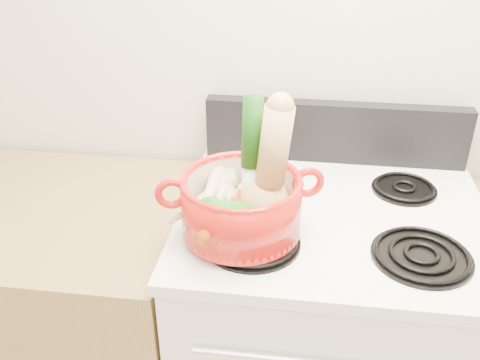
# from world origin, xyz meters

# --- Properties ---
(wall_back) EXTENTS (3.50, 0.02, 2.60)m
(wall_back) POSITION_xyz_m (0.00, 1.75, 1.30)
(wall_back) COLOR silver
(wall_back) RESTS_ON floor
(stove_body) EXTENTS (0.76, 0.65, 0.92)m
(stove_body) POSITION_xyz_m (0.00, 1.40, 0.46)
(stove_body) COLOR white
(stove_body) RESTS_ON floor
(cooktop) EXTENTS (0.78, 0.67, 0.03)m
(cooktop) POSITION_xyz_m (0.00, 1.40, 0.93)
(cooktop) COLOR white
(cooktop) RESTS_ON stove_body
(control_backsplash) EXTENTS (0.76, 0.05, 0.18)m
(control_backsplash) POSITION_xyz_m (0.00, 1.70, 1.04)
(control_backsplash) COLOR black
(control_backsplash) RESTS_ON cooktop
(burner_front_left) EXTENTS (0.22, 0.22, 0.02)m
(burner_front_left) POSITION_xyz_m (-0.19, 1.24, 0.96)
(burner_front_left) COLOR black
(burner_front_left) RESTS_ON cooktop
(burner_front_right) EXTENTS (0.22, 0.22, 0.02)m
(burner_front_right) POSITION_xyz_m (0.19, 1.24, 0.96)
(burner_front_right) COLOR black
(burner_front_right) RESTS_ON cooktop
(burner_back_left) EXTENTS (0.17, 0.17, 0.02)m
(burner_back_left) POSITION_xyz_m (-0.19, 1.54, 0.96)
(burner_back_left) COLOR black
(burner_back_left) RESTS_ON cooktop
(burner_back_right) EXTENTS (0.17, 0.17, 0.02)m
(burner_back_right) POSITION_xyz_m (0.19, 1.54, 0.96)
(burner_back_right) COLOR black
(burner_back_right) RESTS_ON cooktop
(dutch_oven) EXTENTS (0.34, 0.34, 0.14)m
(dutch_oven) POSITION_xyz_m (-0.22, 1.27, 1.04)
(dutch_oven) COLOR #B7150F
(dutch_oven) RESTS_ON burner_front_left
(pot_handle_left) EXTENTS (0.08, 0.04, 0.08)m
(pot_handle_left) POSITION_xyz_m (-0.37, 1.22, 1.08)
(pot_handle_left) COLOR #B7150F
(pot_handle_left) RESTS_ON dutch_oven
(pot_handle_right) EXTENTS (0.08, 0.04, 0.08)m
(pot_handle_right) POSITION_xyz_m (-0.07, 1.31, 1.08)
(pot_handle_right) COLOR #B7150F
(pot_handle_right) RESTS_ON dutch_oven
(squash) EXTENTS (0.16, 0.13, 0.29)m
(squash) POSITION_xyz_m (-0.17, 1.29, 1.14)
(squash) COLOR tan
(squash) RESTS_ON dutch_oven
(leek) EXTENTS (0.05, 0.09, 0.30)m
(leek) POSITION_xyz_m (-0.20, 1.30, 1.14)
(leek) COLOR silver
(leek) RESTS_ON dutch_oven
(ginger) EXTENTS (0.08, 0.07, 0.04)m
(ginger) POSITION_xyz_m (-0.19, 1.34, 1.02)
(ginger) COLOR #D2B181
(ginger) RESTS_ON dutch_oven
(parsnip_0) EXTENTS (0.11, 0.20, 0.06)m
(parsnip_0) POSITION_xyz_m (-0.26, 1.29, 1.02)
(parsnip_0) COLOR beige
(parsnip_0) RESTS_ON dutch_oven
(parsnip_1) EXTENTS (0.11, 0.21, 0.06)m
(parsnip_1) POSITION_xyz_m (-0.30, 1.27, 1.03)
(parsnip_1) COLOR beige
(parsnip_1) RESTS_ON dutch_oven
(parsnip_2) EXTENTS (0.11, 0.22, 0.06)m
(parsnip_2) POSITION_xyz_m (-0.25, 1.31, 1.04)
(parsnip_2) COLOR beige
(parsnip_2) RESTS_ON dutch_oven
(parsnip_3) EXTENTS (0.16, 0.20, 0.06)m
(parsnip_3) POSITION_xyz_m (-0.31, 1.28, 1.04)
(parsnip_3) COLOR beige
(parsnip_3) RESTS_ON dutch_oven
(parsnip_4) EXTENTS (0.06, 0.22, 0.06)m
(parsnip_4) POSITION_xyz_m (-0.27, 1.32, 1.04)
(parsnip_4) COLOR beige
(parsnip_4) RESTS_ON dutch_oven
(parsnip_5) EXTENTS (0.06, 0.22, 0.06)m
(parsnip_5) POSITION_xyz_m (-0.30, 1.28, 1.05)
(parsnip_5) COLOR beige
(parsnip_5) RESTS_ON dutch_oven
(carrot_0) EXTENTS (0.05, 0.18, 0.05)m
(carrot_0) POSITION_xyz_m (-0.25, 1.22, 1.01)
(carrot_0) COLOR #BB3909
(carrot_0) RESTS_ON dutch_oven
(carrot_1) EXTENTS (0.07, 0.17, 0.05)m
(carrot_1) POSITION_xyz_m (-0.26, 1.22, 1.02)
(carrot_1) COLOR #BB4F09
(carrot_1) RESTS_ON dutch_oven
(carrot_2) EXTENTS (0.05, 0.19, 0.05)m
(carrot_2) POSITION_xyz_m (-0.22, 1.24, 1.03)
(carrot_2) COLOR #D64E0A
(carrot_2) RESTS_ON dutch_oven
(carrot_3) EXTENTS (0.09, 0.15, 0.04)m
(carrot_3) POSITION_xyz_m (-0.26, 1.20, 1.03)
(carrot_3) COLOR #CB5B0A
(carrot_3) RESTS_ON dutch_oven
(carrot_4) EXTENTS (0.07, 0.15, 0.04)m
(carrot_4) POSITION_xyz_m (-0.22, 1.21, 1.04)
(carrot_4) COLOR #C74409
(carrot_4) RESTS_ON dutch_oven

